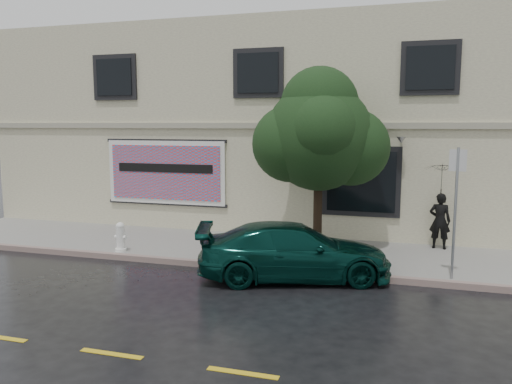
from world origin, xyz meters
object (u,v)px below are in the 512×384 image
(pedestrian, at_px, (440,221))
(fire_hydrant, at_px, (121,237))
(car, at_px, (294,251))
(street_tree, at_px, (319,137))

(pedestrian, relative_size, fire_hydrant, 1.95)
(car, xyz_separation_m, fire_hydrant, (-5.02, 0.60, -0.11))
(pedestrian, relative_size, street_tree, 0.34)
(pedestrian, height_order, street_tree, street_tree)
(car, bearing_deg, fire_hydrant, 65.92)
(car, bearing_deg, street_tree, -22.21)
(fire_hydrant, bearing_deg, car, -21.78)
(street_tree, distance_m, fire_hydrant, 6.11)
(car, bearing_deg, pedestrian, -62.81)
(car, height_order, fire_hydrant, car)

